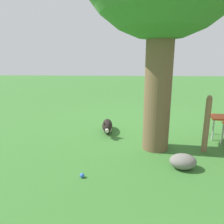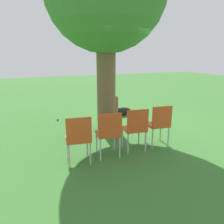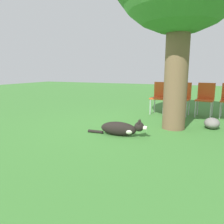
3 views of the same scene
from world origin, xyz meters
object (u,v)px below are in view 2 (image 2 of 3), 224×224
object	(u,v)px
red_chair_0	(159,123)
red_chair_3	(78,137)
dog	(119,112)
red_chair_2	(109,131)
fence_post	(116,118)
red_chair_1	(136,127)
tennis_ball	(58,120)

from	to	relation	value
red_chair_0	red_chair_3	distance (m)	1.82
dog	red_chair_2	world-z (taller)	red_chair_2
dog	red_chair_3	xyz separation A→B (m)	(-2.66, 2.03, 0.39)
fence_post	red_chair_3	xyz separation A→B (m)	(-0.80, 1.08, 0.00)
dog	red_chair_1	size ratio (longest dim) A/B	1.32
dog	fence_post	size ratio (longest dim) A/B	1.15
dog	red_chair_0	distance (m)	2.56
fence_post	dog	bearing A→B (deg)	-26.92
dog	red_chair_3	bearing A→B (deg)	49.52
red_chair_0	red_chair_3	bearing A→B (deg)	101.74
red_chair_1	tennis_ball	size ratio (longest dim) A/B	13.47
dog	red_chair_1	bearing A→B (deg)	69.07
red_chair_2	tennis_ball	distance (m)	2.94
red_chair_3	dog	bearing A→B (deg)	-30.15
fence_post	red_chair_0	bearing A→B (deg)	-131.86
tennis_ball	dog	bearing A→B (deg)	-96.66
fence_post	red_chair_1	xyz separation A→B (m)	(-0.70, -0.13, 0.00)
red_chair_0	red_chair_3	size ratio (longest dim) A/B	1.00
red_chair_0	fence_post	bearing A→B (deg)	55.24
dog	tennis_ball	world-z (taller)	dog
dog	fence_post	world-z (taller)	fence_post
red_chair_1	red_chair_2	bearing A→B (deg)	101.74
red_chair_2	red_chair_3	bearing A→B (deg)	101.74
fence_post	red_chair_1	bearing A→B (deg)	-169.78
red_chair_3	red_chair_2	bearing A→B (deg)	-78.26
red_chair_0	tennis_ball	world-z (taller)	red_chair_0
dog	red_chair_0	xyz separation A→B (m)	(-2.52, 0.22, 0.39)
red_chair_2	red_chair_1	bearing A→B (deg)	-78.26
red_chair_2	red_chair_3	xyz separation A→B (m)	(-0.05, 0.60, 0.00)
red_chair_1	red_chair_3	xyz separation A→B (m)	(-0.10, 1.21, 0.00)
fence_post	red_chair_2	xyz separation A→B (m)	(-0.75, 0.48, 0.00)
fence_post	red_chair_2	size ratio (longest dim) A/B	1.15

